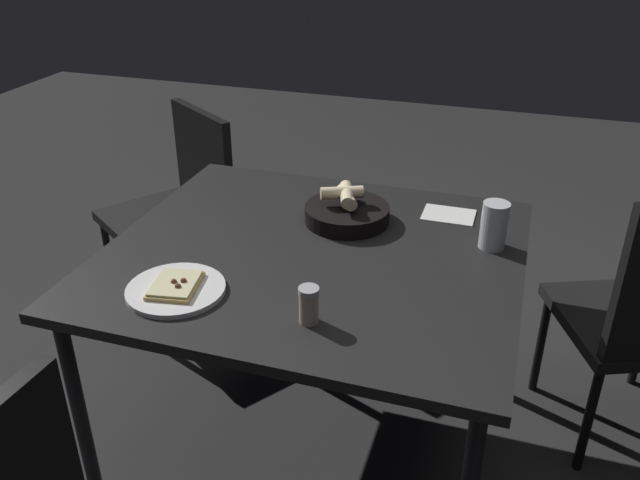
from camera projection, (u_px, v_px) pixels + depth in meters
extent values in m
plane|color=#2C2C2C|center=(314.00, 440.00, 2.21)|extent=(8.00, 8.00, 0.00)
cube|color=black|center=(313.00, 255.00, 1.88)|extent=(1.15, 1.03, 0.03)
cylinder|color=black|center=(497.00, 307.00, 2.30)|extent=(0.04, 0.04, 0.69)
cylinder|color=black|center=(225.00, 262.00, 2.58)|extent=(0.04, 0.04, 0.69)
cylinder|color=black|center=(81.00, 420.00, 1.81)|extent=(0.04, 0.04, 0.69)
cylinder|color=white|center=(176.00, 290.00, 1.68)|extent=(0.25, 0.25, 0.01)
cube|color=#DBB767|center=(175.00, 286.00, 1.67)|extent=(0.14, 0.16, 0.01)
cube|color=beige|center=(175.00, 283.00, 1.67)|extent=(0.13, 0.15, 0.01)
sphere|color=brown|center=(178.00, 286.00, 1.65)|extent=(0.02, 0.02, 0.02)
sphere|color=brown|center=(183.00, 281.00, 1.67)|extent=(0.02, 0.02, 0.02)
sphere|color=brown|center=(174.00, 282.00, 1.67)|extent=(0.02, 0.02, 0.02)
cylinder|color=black|center=(347.00, 214.00, 2.03)|extent=(0.26, 0.26, 0.05)
cylinder|color=beige|center=(342.00, 193.00, 2.01)|extent=(0.13, 0.09, 0.04)
cylinder|color=beige|center=(347.00, 195.00, 2.00)|extent=(0.08, 0.14, 0.04)
cylinder|color=beige|center=(346.00, 197.00, 1.99)|extent=(0.09, 0.12, 0.04)
cylinder|color=#A81E14|center=(330.00, 210.00, 2.06)|extent=(0.06, 0.06, 0.03)
cylinder|color=silver|center=(494.00, 225.00, 1.86)|extent=(0.08, 0.08, 0.14)
cylinder|color=orange|center=(493.00, 233.00, 1.87)|extent=(0.07, 0.07, 0.08)
cylinder|color=#BFB299|center=(309.00, 308.00, 1.55)|extent=(0.05, 0.05, 0.08)
cylinder|color=maroon|center=(309.00, 314.00, 1.56)|extent=(0.04, 0.04, 0.04)
cylinder|color=#B7B7BC|center=(309.00, 291.00, 1.53)|extent=(0.05, 0.05, 0.01)
cube|color=white|center=(449.00, 215.00, 2.08)|extent=(0.16, 0.12, 0.00)
cube|color=black|center=(164.00, 219.00, 2.72)|extent=(0.61, 0.61, 0.04)
cube|color=black|center=(203.00, 158.00, 2.72)|extent=(0.37, 0.27, 0.40)
cylinder|color=black|center=(110.00, 263.00, 2.86)|extent=(0.03, 0.03, 0.41)
cylinder|color=black|center=(148.00, 301.00, 2.59)|extent=(0.03, 0.03, 0.41)
cylinder|color=black|center=(189.00, 237.00, 3.06)|extent=(0.03, 0.03, 0.41)
cylinder|color=black|center=(232.00, 271.00, 2.80)|extent=(0.03, 0.03, 0.41)
cube|color=black|center=(632.00, 321.00, 2.10)|extent=(0.58, 0.58, 0.04)
cylinder|color=black|center=(541.00, 344.00, 2.35)|extent=(0.03, 0.03, 0.40)
cylinder|color=black|center=(588.00, 420.00, 2.02)|extent=(0.03, 0.03, 0.40)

